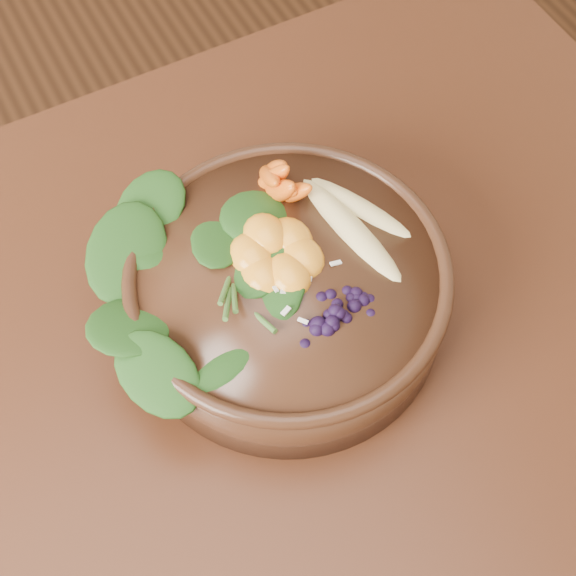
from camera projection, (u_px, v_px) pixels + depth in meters
name	position (u px, v px, depth m)	size (l,w,h in m)	color
dining_table	(72.00, 517.00, 0.82)	(1.60, 0.90, 0.75)	#331C0C
stoneware_bowl	(288.00, 293.00, 0.80)	(0.31, 0.31, 0.08)	#3D2214
kale_heap	(203.00, 241.00, 0.75)	(0.21, 0.18, 0.05)	#224F18
carrot_cluster	(277.00, 158.00, 0.77)	(0.07, 0.07, 0.09)	orange
banana_halves	(356.00, 209.00, 0.78)	(0.10, 0.18, 0.03)	#E0CC84
mandarin_cluster	(276.00, 246.00, 0.75)	(0.09, 0.10, 0.03)	orange
blueberry_pile	(337.00, 303.00, 0.72)	(0.15, 0.11, 0.04)	black
coconut_flakes	(305.00, 282.00, 0.75)	(0.10, 0.08, 0.01)	white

